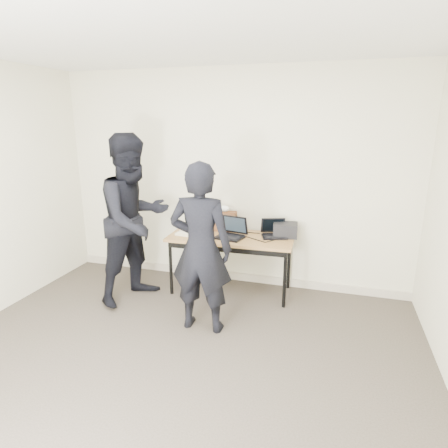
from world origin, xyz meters
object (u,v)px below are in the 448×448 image
at_px(laptop_beige, 190,230).
at_px(laptop_right, 274,232).
at_px(desk, 231,241).
at_px(person_observer, 135,219).
at_px(leather_satchel, 222,220).
at_px(laptop_center, 232,233).
at_px(equipment_box, 285,230).
at_px(person_typist, 201,249).

relative_size(laptop_beige, laptop_right, 0.83).
distance_m(desk, person_observer, 1.16).
bearing_deg(leather_satchel, desk, -58.14).
height_order(desk, leather_satchel, leather_satchel).
height_order(laptop_center, equipment_box, laptop_center).
height_order(laptop_center, laptop_right, laptop_center).
distance_m(laptop_beige, person_typist, 0.99).
bearing_deg(person_observer, laptop_center, -43.64).
relative_size(person_typist, person_observer, 0.88).
xyz_separation_m(laptop_right, person_typist, (-0.55, -1.05, 0.09)).
xyz_separation_m(laptop_right, leather_satchel, (-0.68, 0.08, 0.08)).
xyz_separation_m(desk, person_typist, (-0.06, -0.90, 0.20)).
bearing_deg(laptop_right, person_observer, -176.28).
height_order(laptop_beige, person_typist, person_typist).
height_order(person_typist, person_observer, person_observer).
bearing_deg(laptop_right, leather_satchel, 155.13).
bearing_deg(equipment_box, person_typist, -122.21).
bearing_deg(person_observer, laptop_right, -44.64).
height_order(desk, laptop_right, laptop_right).
distance_m(desk, laptop_beige, 0.53).
distance_m(leather_satchel, person_observer, 1.09).
distance_m(desk, laptop_center, 0.12).
distance_m(laptop_center, person_typist, 0.88).
relative_size(desk, leather_satchel, 4.03).
xyz_separation_m(laptop_beige, equipment_box, (1.15, 0.22, 0.04)).
bearing_deg(leather_satchel, person_observer, -146.88).
relative_size(laptop_center, laptop_right, 1.04).
height_order(laptop_right, person_observer, person_observer).
height_order(laptop_beige, laptop_right, laptop_beige).
bearing_deg(person_observer, person_typist, -91.12).
bearing_deg(laptop_beige, equipment_box, 18.02).
bearing_deg(equipment_box, laptop_right, -163.00).
bearing_deg(leather_satchel, equipment_box, -8.95).
xyz_separation_m(laptop_center, equipment_box, (0.61, 0.22, 0.03)).
height_order(leather_satchel, person_observer, person_observer).
bearing_deg(person_observer, equipment_box, -45.04).
relative_size(laptop_beige, laptop_center, 0.80).
distance_m(laptop_center, person_observer, 1.14).
bearing_deg(desk, equipment_box, 15.14).
bearing_deg(person_typist, laptop_beige, -64.04).
xyz_separation_m(laptop_center, leather_satchel, (-0.20, 0.25, 0.07)).
bearing_deg(person_typist, person_observer, -26.17).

